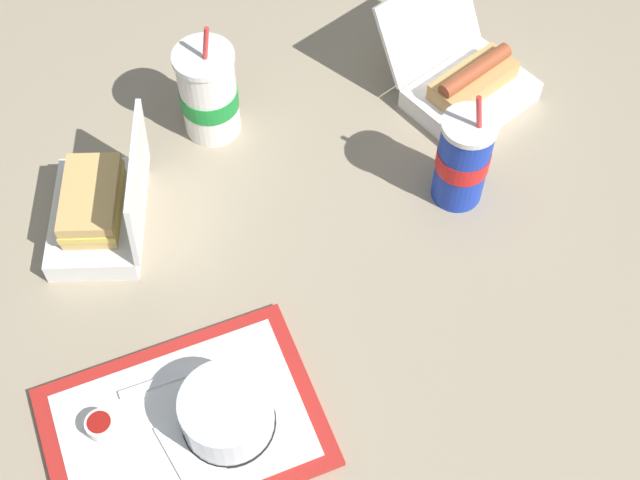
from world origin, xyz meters
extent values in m
plane|color=gray|center=(0.00, 0.00, 0.00)|extent=(3.20, 3.20, 0.00)
cube|color=red|center=(-0.26, -0.23, 0.01)|extent=(0.41, 0.32, 0.01)
cube|color=white|center=(-0.26, -0.23, 0.01)|extent=(0.36, 0.28, 0.00)
cylinder|color=black|center=(-0.20, -0.24, 0.02)|extent=(0.13, 0.13, 0.01)
cylinder|color=beige|center=(-0.20, -0.24, 0.04)|extent=(0.10, 0.10, 0.05)
cylinder|color=silver|center=(-0.20, -0.24, 0.05)|extent=(0.13, 0.13, 0.07)
cylinder|color=white|center=(-0.37, -0.22, 0.03)|extent=(0.04, 0.04, 0.02)
cylinder|color=#9E140F|center=(-0.37, -0.22, 0.04)|extent=(0.03, 0.03, 0.01)
cube|color=white|center=(-0.24, -0.26, 0.02)|extent=(0.13, 0.13, 0.00)
cube|color=white|center=(-0.29, -0.17, 0.02)|extent=(0.11, 0.03, 0.00)
cube|color=white|center=(0.29, 0.26, 0.02)|extent=(0.25, 0.23, 0.04)
cube|color=white|center=(0.24, 0.36, 0.11)|extent=(0.21, 0.17, 0.13)
cube|color=tan|center=(0.29, 0.26, 0.06)|extent=(0.17, 0.13, 0.03)
cylinder|color=#9E4728|center=(0.29, 0.26, 0.08)|extent=(0.14, 0.10, 0.03)
cylinder|color=yellow|center=(0.29, 0.26, 0.09)|extent=(0.12, 0.07, 0.01)
cube|color=white|center=(-0.35, 0.13, 0.02)|extent=(0.17, 0.23, 0.04)
cube|color=white|center=(-0.27, 0.12, 0.11)|extent=(0.05, 0.21, 0.14)
cube|color=tan|center=(-0.35, 0.13, 0.05)|extent=(0.11, 0.16, 0.02)
cube|color=#E5C651|center=(-0.35, 0.13, 0.07)|extent=(0.11, 0.16, 0.01)
cube|color=tan|center=(-0.35, 0.13, 0.08)|extent=(0.11, 0.16, 0.02)
cylinder|color=white|center=(-0.15, 0.30, 0.08)|extent=(0.09, 0.09, 0.16)
cylinder|color=#198C33|center=(-0.15, 0.30, 0.07)|extent=(0.10, 0.10, 0.04)
cylinder|color=white|center=(-0.15, 0.30, 0.16)|extent=(0.10, 0.10, 0.01)
cylinder|color=red|center=(-0.14, 0.29, 0.20)|extent=(0.02, 0.01, 0.06)
cylinder|color=#1938B7|center=(0.22, 0.08, 0.08)|extent=(0.08, 0.08, 0.16)
cylinder|color=red|center=(0.22, 0.08, 0.09)|extent=(0.08, 0.08, 0.04)
cylinder|color=white|center=(0.22, 0.08, 0.17)|extent=(0.09, 0.09, 0.01)
cylinder|color=red|center=(0.22, 0.07, 0.20)|extent=(0.02, 0.01, 0.06)
camera|label=1|loc=(-0.17, -0.71, 1.16)|focal=50.00mm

